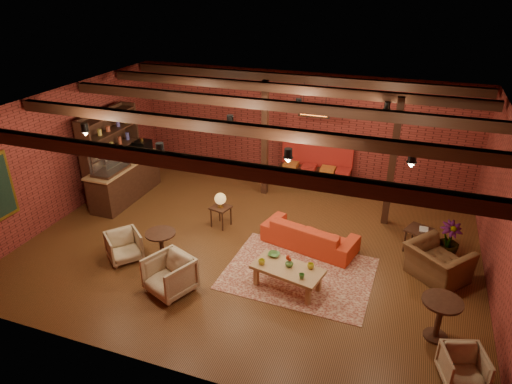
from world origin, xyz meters
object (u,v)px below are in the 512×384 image
(side_table_lamp, at_px, (220,201))
(plant_tall, at_px, (456,205))
(coffee_table, at_px, (287,270))
(armchair_b, at_px, (170,274))
(armchair_right, at_px, (438,258))
(armchair_a, at_px, (124,245))
(side_table_book, at_px, (419,231))
(round_table_left, at_px, (161,241))
(round_table_right, at_px, (440,313))
(armchair_far, at_px, (464,366))
(sofa, at_px, (310,235))

(side_table_lamp, height_order, plant_tall, plant_tall)
(plant_tall, bearing_deg, coffee_table, -143.70)
(armchair_b, xyz_separation_m, armchair_right, (4.92, 2.24, 0.08))
(armchair_a, relative_size, side_table_book, 1.05)
(side_table_lamp, distance_m, round_table_left, 1.90)
(side_table_book, bearing_deg, armchair_right, -65.70)
(coffee_table, height_order, side_table_book, coffee_table)
(armchair_right, bearing_deg, round_table_left, 52.40)
(armchair_a, bearing_deg, side_table_book, -27.15)
(side_table_book, distance_m, round_table_right, 2.75)
(armchair_right, relative_size, armchair_far, 1.77)
(coffee_table, height_order, round_table_right, round_table_right)
(sofa, distance_m, armchair_right, 2.75)
(sofa, distance_m, round_table_left, 3.32)
(sofa, xyz_separation_m, round_table_left, (-2.90, -1.60, 0.15))
(side_table_lamp, xyz_separation_m, armchair_far, (5.40, -3.13, -0.37))
(armchair_right, bearing_deg, side_table_lamp, 33.98)
(round_table_right, bearing_deg, sofa, 142.90)
(armchair_b, relative_size, plant_tall, 0.32)
(sofa, relative_size, side_table_book, 3.22)
(side_table_lamp, bearing_deg, sofa, -4.45)
(plant_tall, bearing_deg, armchair_far, -87.30)
(plant_tall, bearing_deg, sofa, -168.59)
(sofa, xyz_separation_m, armchair_b, (-2.18, -2.51, 0.10))
(round_table_left, xyz_separation_m, round_table_right, (5.65, -0.48, 0.07))
(armchair_a, bearing_deg, round_table_left, -31.70)
(armchair_a, xyz_separation_m, armchair_b, (1.50, -0.66, 0.07))
(plant_tall, bearing_deg, round_table_right, -94.31)
(side_table_lamp, relative_size, plant_tall, 0.35)
(round_table_left, relative_size, side_table_book, 1.02)
(armchair_right, distance_m, plant_tall, 1.21)
(armchair_b, relative_size, side_table_book, 1.25)
(coffee_table, bearing_deg, sofa, 87.81)
(side_table_lamp, bearing_deg, armchair_a, -124.68)
(armchair_right, bearing_deg, round_table_right, 129.76)
(side_table_lamp, distance_m, armchair_b, 2.71)
(armchair_b, distance_m, armchair_far, 5.33)
(coffee_table, distance_m, side_table_lamp, 2.87)
(armchair_far, relative_size, plant_tall, 0.25)
(armchair_far, bearing_deg, round_table_right, 95.34)
(armchair_far, bearing_deg, side_table_lamp, 132.30)
(round_table_left, xyz_separation_m, side_table_book, (5.22, 2.24, 0.07))
(sofa, height_order, plant_tall, plant_tall)
(side_table_lamp, bearing_deg, round_table_right, -24.17)
(round_table_left, bearing_deg, side_table_lamp, 70.80)
(sofa, bearing_deg, armchair_b, 62.12)
(armchair_right, relative_size, plant_tall, 0.44)
(coffee_table, distance_m, armchair_right, 3.10)
(round_table_left, height_order, plant_tall, plant_tall)
(round_table_right, bearing_deg, coffee_table, 170.67)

